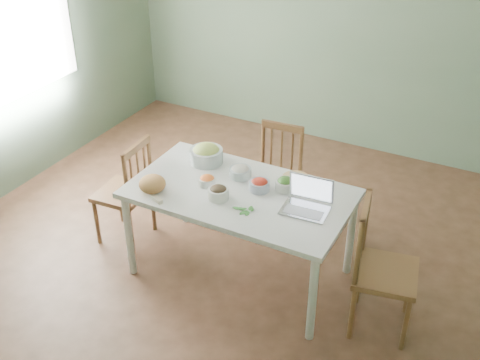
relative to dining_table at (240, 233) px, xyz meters
The scene contains 18 objects.
floor 0.42m from the dining_table, 144.41° to the left, with size 5.00×5.00×0.00m, color #42281A.
wall_back 2.75m from the dining_table, 92.49° to the left, with size 5.00×0.00×2.70m, color slate.
window_left 2.84m from the dining_table, behind, with size 0.04×1.60×1.20m, color white.
dining_table is the anchor object (origin of this frame).
chair_far 0.75m from the dining_table, 93.80° to the left, with size 0.42×0.40×0.95m, color brown, non-canonical shape.
chair_left 1.12m from the dining_table, behind, with size 0.43×0.41×0.97m, color brown, non-canonical shape.
chair_right 1.19m from the dining_table, ahead, with size 0.45×0.43×1.03m, color brown, non-canonical shape.
bread_boule 0.81m from the dining_table, 152.27° to the right, with size 0.20×0.20×0.13m, color tan.
butter_stick 0.75m from the dining_table, 140.00° to the right, with size 0.11×0.03×0.03m, color white.
bowl_squash 0.71m from the dining_table, 149.17° to the left, with size 0.27×0.27×0.16m, color #CCD161, non-canonical shape.
bowl_carrot 0.51m from the dining_table, behind, with size 0.14×0.14×0.08m, color orange, non-canonical shape.
bowl_onion 0.49m from the dining_table, 116.94° to the left, with size 0.17×0.17×0.09m, color beige, non-canonical shape.
bowl_mushroom 0.48m from the dining_table, 121.41° to the right, with size 0.16×0.16×0.10m, color #2E2114, non-canonical shape.
bowl_redpep 0.47m from the dining_table, 34.96° to the left, with size 0.16×0.16×0.09m, color #B53328, non-canonical shape.
bowl_broccoli 0.56m from the dining_table, 33.46° to the left, with size 0.15×0.15×0.10m, color black, non-canonical shape.
flatbread 0.62m from the dining_table, 49.00° to the left, with size 0.22×0.22×0.02m, color #E0B47D.
basil_bunch 0.48m from the dining_table, 58.43° to the right, with size 0.18×0.18×0.02m, color #3C762C, non-canonical shape.
laptop 0.74m from the dining_table, ahead, with size 0.33×0.27×0.23m, color silver, non-canonical shape.
Camera 1 is at (1.86, -3.43, 3.20)m, focal length 44.26 mm.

